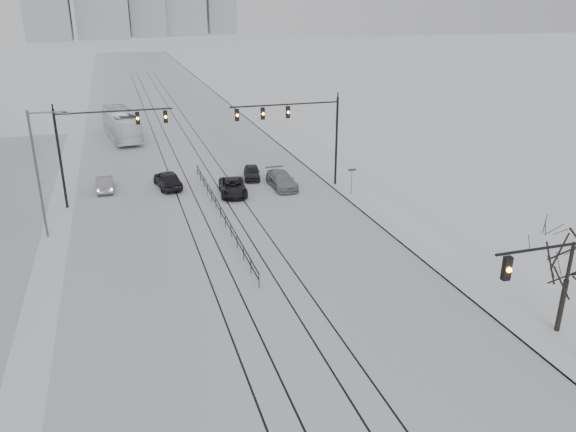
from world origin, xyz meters
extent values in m
cube|color=silver|center=(0.00, 60.00, 0.01)|extent=(22.00, 260.00, 0.02)
cube|color=silver|center=(13.50, 60.00, 0.08)|extent=(5.00, 260.00, 0.16)
cube|color=gray|center=(11.05, 60.00, 0.06)|extent=(0.10, 260.00, 0.12)
cube|color=black|center=(-2.60, 40.00, 0.02)|extent=(0.10, 180.00, 0.01)
cube|color=black|center=(-1.20, 40.00, 0.02)|extent=(0.10, 180.00, 0.01)
cube|color=black|center=(1.20, 40.00, 0.02)|extent=(0.10, 180.00, 0.01)
cube|color=black|center=(2.60, 40.00, 0.02)|extent=(0.10, 180.00, 0.01)
cylinder|color=black|center=(9.40, 6.00, 6.60)|extent=(6.00, 0.12, 0.12)
cube|color=black|center=(7.00, 6.00, 5.95)|extent=(0.32, 0.24, 1.00)
sphere|color=orange|center=(7.00, 5.86, 5.95)|extent=(0.22, 0.22, 0.22)
cylinder|color=black|center=(11.50, 35.00, 4.00)|extent=(0.20, 0.20, 8.00)
cylinder|color=black|center=(6.75, 35.00, 7.60)|extent=(9.50, 0.12, 0.12)
cube|color=black|center=(2.60, 35.00, 6.95)|extent=(0.32, 0.24, 1.00)
sphere|color=orange|center=(2.60, 34.86, 6.95)|extent=(0.22, 0.22, 0.22)
cube|color=black|center=(4.80, 35.00, 6.95)|extent=(0.32, 0.24, 1.00)
sphere|color=orange|center=(4.80, 34.86, 6.95)|extent=(0.22, 0.22, 0.22)
cube|color=black|center=(7.00, 35.00, 6.95)|extent=(0.32, 0.24, 1.00)
sphere|color=orange|center=(7.00, 34.86, 6.95)|extent=(0.22, 0.22, 0.22)
cylinder|color=black|center=(-11.50, 36.00, 4.00)|extent=(0.20, 0.20, 8.00)
cylinder|color=black|center=(-7.00, 36.00, 7.60)|extent=(9.00, 0.12, 0.12)
cube|color=black|center=(-3.10, 36.00, 6.95)|extent=(0.32, 0.24, 1.00)
sphere|color=orange|center=(-3.10, 35.86, 6.95)|extent=(0.22, 0.22, 0.22)
cube|color=black|center=(-5.30, 36.00, 6.95)|extent=(0.32, 0.24, 1.00)
sphere|color=orange|center=(-5.30, 35.86, 6.95)|extent=(0.22, 0.22, 0.22)
cylinder|color=#595B60|center=(-12.50, 30.00, 4.50)|extent=(0.16, 0.16, 9.00)
cylinder|color=#595B60|center=(-11.30, 30.00, 8.80)|extent=(2.40, 0.10, 0.10)
cube|color=#595B60|center=(-10.10, 30.00, 8.65)|extent=(0.50, 0.25, 0.18)
cylinder|color=black|center=(13.20, 9.00, 1.50)|extent=(0.26, 0.26, 3.00)
cylinder|color=black|center=(13.20, 9.00, 3.75)|extent=(0.18, 0.18, 2.50)
cube|color=black|center=(0.00, 30.00, 0.95)|extent=(0.06, 24.00, 0.06)
cube|color=black|center=(0.00, 30.00, 0.55)|extent=(0.06, 24.00, 0.06)
cylinder|color=#595B60|center=(11.80, 32.00, 1.20)|extent=(0.06, 0.06, 2.40)
cube|color=#0C4C19|center=(11.80, 32.00, 2.30)|extent=(0.70, 0.04, 0.18)
imported|color=black|center=(-3.10, 38.80, 0.79)|extent=(2.50, 4.87, 1.59)
imported|color=gray|center=(-8.50, 39.63, 0.66)|extent=(1.41, 4.03, 1.33)
imported|color=black|center=(2.10, 35.29, 0.67)|extent=(2.74, 5.01, 1.33)
imported|color=gray|center=(6.68, 35.85, 0.70)|extent=(2.08, 4.89, 1.41)
imported|color=black|center=(4.74, 39.27, 0.63)|extent=(2.19, 3.90, 1.25)
imported|color=white|center=(-6.41, 60.22, 1.72)|extent=(4.45, 12.65, 3.45)
camera|label=1|loc=(-6.96, -10.29, 15.67)|focal=35.00mm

